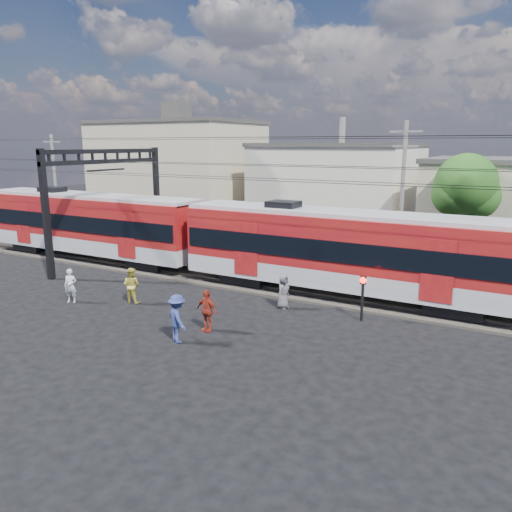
% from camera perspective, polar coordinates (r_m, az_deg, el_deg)
% --- Properties ---
extents(ground, '(120.00, 120.00, 0.00)m').
position_cam_1_polar(ground, '(20.25, -12.00, -8.51)').
color(ground, black).
rests_on(ground, ground).
extents(track_bed, '(70.00, 3.40, 0.12)m').
position_cam_1_polar(track_bed, '(26.43, -0.58, -3.04)').
color(track_bed, '#2D2823').
rests_on(track_bed, ground).
extents(rail_near, '(70.00, 0.12, 0.12)m').
position_cam_1_polar(rail_near, '(25.77, -1.41, -3.18)').
color(rail_near, '#59544C').
rests_on(rail_near, track_bed).
extents(rail_far, '(70.00, 0.12, 0.12)m').
position_cam_1_polar(rail_far, '(27.03, 0.20, -2.42)').
color(rail_far, '#59544C').
rests_on(rail_far, track_bed).
extents(commuter_train, '(50.30, 3.08, 4.17)m').
position_cam_1_polar(commuter_train, '(23.78, 10.50, 0.77)').
color(commuter_train, black).
rests_on(commuter_train, ground).
extents(catenary, '(70.00, 9.30, 7.52)m').
position_cam_1_polar(catenary, '(30.74, -14.91, 8.37)').
color(catenary, black).
rests_on(catenary, ground).
extents(building_west, '(14.28, 10.20, 9.30)m').
position_cam_1_polar(building_west, '(48.32, -8.85, 9.50)').
color(building_west, '#B5A98A').
rests_on(building_west, ground).
extents(building_midwest, '(12.24, 12.24, 7.30)m').
position_cam_1_polar(building_midwest, '(43.76, 9.60, 7.84)').
color(building_midwest, beige).
rests_on(building_midwest, ground).
extents(utility_pole_mid, '(1.80, 0.24, 8.50)m').
position_cam_1_polar(utility_pole_mid, '(29.96, 16.37, 7.03)').
color(utility_pole_mid, slate).
rests_on(utility_pole_mid, ground).
extents(utility_pole_west, '(1.80, 0.24, 8.00)m').
position_cam_1_polar(utility_pole_west, '(44.68, -21.99, 8.00)').
color(utility_pole_west, slate).
rests_on(utility_pole_west, ground).
extents(tree_near, '(3.82, 3.64, 6.72)m').
position_cam_1_polar(tree_near, '(32.47, 23.16, 7.15)').
color(tree_near, '#382619').
rests_on(tree_near, ground).
extents(pedestrian_a, '(0.69, 0.58, 1.59)m').
position_cam_1_polar(pedestrian_a, '(24.73, -20.44, -3.20)').
color(pedestrian_a, silver).
rests_on(pedestrian_a, ground).
extents(pedestrian_b, '(0.90, 0.76, 1.68)m').
position_cam_1_polar(pedestrian_b, '(23.81, -14.04, -3.26)').
color(pedestrian_b, gold).
rests_on(pedestrian_b, ground).
extents(pedestrian_c, '(1.37, 1.18, 1.84)m').
position_cam_1_polar(pedestrian_c, '(18.80, -8.97, -7.07)').
color(pedestrian_c, navy).
rests_on(pedestrian_c, ground).
extents(pedestrian_d, '(1.05, 0.55, 1.71)m').
position_cam_1_polar(pedestrian_d, '(19.74, -5.67, -6.21)').
color(pedestrian_d, maroon).
rests_on(pedestrian_d, ground).
extents(pedestrian_e, '(0.54, 0.79, 1.56)m').
position_cam_1_polar(pedestrian_e, '(22.36, 3.14, -4.09)').
color(pedestrian_e, '#4E4D53').
rests_on(pedestrian_e, ground).
extents(crossing_signal, '(0.28, 0.28, 1.93)m').
position_cam_1_polar(crossing_signal, '(21.09, 12.10, -3.81)').
color(crossing_signal, black).
rests_on(crossing_signal, ground).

